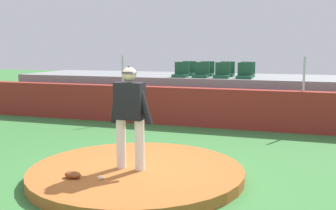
{
  "coord_description": "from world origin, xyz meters",
  "views": [
    {
      "loc": [
        2.76,
        -6.44,
        2.33
      ],
      "look_at": [
        0.0,
        1.78,
        1.09
      ],
      "focal_mm": 42.69,
      "sensor_mm": 36.0,
      "label": 1
    }
  ],
  "objects_px": {
    "stadium_chair_3": "(245,74)",
    "stadium_chair_7": "(247,72)",
    "pitcher": "(130,110)",
    "fielding_glove": "(73,175)",
    "stadium_chair_4": "(189,71)",
    "stadium_chair_1": "(201,73)",
    "baseball": "(101,178)",
    "stadium_chair_2": "(222,73)",
    "stadium_chair_0": "(181,72)",
    "stadium_chair_5": "(207,71)",
    "stadium_chair_6": "(227,72)"
  },
  "relations": [
    {
      "from": "fielding_glove",
      "to": "stadium_chair_4",
      "type": "relative_size",
      "value": 0.6
    },
    {
      "from": "pitcher",
      "to": "stadium_chair_2",
      "type": "height_order",
      "value": "pitcher"
    },
    {
      "from": "baseball",
      "to": "stadium_chair_6",
      "type": "height_order",
      "value": "stadium_chair_6"
    },
    {
      "from": "fielding_glove",
      "to": "stadium_chair_2",
      "type": "bearing_deg",
      "value": 87.99
    },
    {
      "from": "baseball",
      "to": "stadium_chair_5",
      "type": "xyz_separation_m",
      "value": [
        -0.08,
        7.95,
        1.31
      ]
    },
    {
      "from": "stadium_chair_3",
      "to": "stadium_chair_7",
      "type": "height_order",
      "value": "same"
    },
    {
      "from": "stadium_chair_0",
      "to": "stadium_chair_6",
      "type": "relative_size",
      "value": 1.0
    },
    {
      "from": "pitcher",
      "to": "baseball",
      "type": "distance_m",
      "value": 1.27
    },
    {
      "from": "stadium_chair_7",
      "to": "pitcher",
      "type": "bearing_deg",
      "value": 81.41
    },
    {
      "from": "stadium_chair_0",
      "to": "stadium_chair_4",
      "type": "height_order",
      "value": "same"
    },
    {
      "from": "stadium_chair_2",
      "to": "stadium_chair_3",
      "type": "relative_size",
      "value": 1.0
    },
    {
      "from": "stadium_chair_2",
      "to": "stadium_chair_7",
      "type": "bearing_deg",
      "value": -128.88
    },
    {
      "from": "fielding_glove",
      "to": "stadium_chair_4",
      "type": "xyz_separation_m",
      "value": [
        -0.26,
        8.0,
        1.29
      ]
    },
    {
      "from": "stadium_chair_1",
      "to": "stadium_chair_3",
      "type": "relative_size",
      "value": 1.0
    },
    {
      "from": "stadium_chair_6",
      "to": "stadium_chair_7",
      "type": "xyz_separation_m",
      "value": [
        0.68,
        0.0,
        0.0
      ]
    },
    {
      "from": "pitcher",
      "to": "fielding_glove",
      "type": "distance_m",
      "value": 1.46
    },
    {
      "from": "stadium_chair_5",
      "to": "stadium_chair_7",
      "type": "height_order",
      "value": "same"
    },
    {
      "from": "pitcher",
      "to": "stadium_chair_4",
      "type": "distance_m",
      "value": 7.29
    },
    {
      "from": "stadium_chair_3",
      "to": "stadium_chair_6",
      "type": "relative_size",
      "value": 1.0
    },
    {
      "from": "stadium_chair_0",
      "to": "stadium_chair_7",
      "type": "distance_m",
      "value": 2.24
    },
    {
      "from": "baseball",
      "to": "stadium_chair_3",
      "type": "relative_size",
      "value": 0.15
    },
    {
      "from": "baseball",
      "to": "stadium_chair_2",
      "type": "xyz_separation_m",
      "value": [
        0.62,
        7.08,
        1.31
      ]
    },
    {
      "from": "stadium_chair_1",
      "to": "stadium_chair_3",
      "type": "bearing_deg",
      "value": 179.98
    },
    {
      "from": "stadium_chair_3",
      "to": "stadium_chair_4",
      "type": "height_order",
      "value": "same"
    },
    {
      "from": "stadium_chair_4",
      "to": "stadium_chair_6",
      "type": "relative_size",
      "value": 1.0
    },
    {
      "from": "stadium_chair_5",
      "to": "stadium_chair_3",
      "type": "bearing_deg",
      "value": 148.34
    },
    {
      "from": "stadium_chair_0",
      "to": "stadium_chair_2",
      "type": "xyz_separation_m",
      "value": [
        1.37,
        0.04,
        0.0
      ]
    },
    {
      "from": "stadium_chair_4",
      "to": "stadium_chair_5",
      "type": "xyz_separation_m",
      "value": [
        0.66,
        0.01,
        0.0
      ]
    },
    {
      "from": "pitcher",
      "to": "stadium_chair_7",
      "type": "height_order",
      "value": "pitcher"
    },
    {
      "from": "stadium_chair_4",
      "to": "stadium_chair_6",
      "type": "distance_m",
      "value": 1.37
    },
    {
      "from": "pitcher",
      "to": "stadium_chair_3",
      "type": "distance_m",
      "value": 6.46
    },
    {
      "from": "stadium_chair_3",
      "to": "stadium_chair_0",
      "type": "bearing_deg",
      "value": 0.82
    },
    {
      "from": "fielding_glove",
      "to": "stadium_chair_5",
      "type": "relative_size",
      "value": 0.6
    },
    {
      "from": "pitcher",
      "to": "stadium_chair_2",
      "type": "bearing_deg",
      "value": 88.27
    },
    {
      "from": "fielding_glove",
      "to": "stadium_chair_7",
      "type": "relative_size",
      "value": 0.6
    },
    {
      "from": "stadium_chair_1",
      "to": "stadium_chair_2",
      "type": "relative_size",
      "value": 1.0
    },
    {
      "from": "fielding_glove",
      "to": "pitcher",
      "type": "bearing_deg",
      "value": 54.7
    },
    {
      "from": "stadium_chair_2",
      "to": "stadium_chair_3",
      "type": "distance_m",
      "value": 0.72
    },
    {
      "from": "baseball",
      "to": "stadium_chair_5",
      "type": "height_order",
      "value": "stadium_chair_5"
    },
    {
      "from": "stadium_chair_4",
      "to": "stadium_chair_7",
      "type": "relative_size",
      "value": 1.0
    },
    {
      "from": "stadium_chair_4",
      "to": "stadium_chair_6",
      "type": "xyz_separation_m",
      "value": [
        1.37,
        -0.0,
        0.0
      ]
    },
    {
      "from": "baseball",
      "to": "stadium_chair_0",
      "type": "relative_size",
      "value": 0.15
    },
    {
      "from": "baseball",
      "to": "stadium_chair_6",
      "type": "distance_m",
      "value": 8.07
    },
    {
      "from": "stadium_chair_2",
      "to": "stadium_chair_5",
      "type": "xyz_separation_m",
      "value": [
        -0.7,
        0.87,
        0.0
      ]
    },
    {
      "from": "stadium_chair_2",
      "to": "stadium_chair_5",
      "type": "bearing_deg",
      "value": -51.16
    },
    {
      "from": "stadium_chair_1",
      "to": "stadium_chair_6",
      "type": "bearing_deg",
      "value": -128.63
    },
    {
      "from": "baseball",
      "to": "stadium_chair_1",
      "type": "relative_size",
      "value": 0.15
    },
    {
      "from": "pitcher",
      "to": "stadium_chair_1",
      "type": "xyz_separation_m",
      "value": [
        -0.28,
        6.36,
        0.27
      ]
    },
    {
      "from": "stadium_chair_2",
      "to": "stadium_chair_4",
      "type": "xyz_separation_m",
      "value": [
        -1.36,
        0.86,
        0.0
      ]
    },
    {
      "from": "pitcher",
      "to": "stadium_chair_7",
      "type": "bearing_deg",
      "value": 83.27
    }
  ]
}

